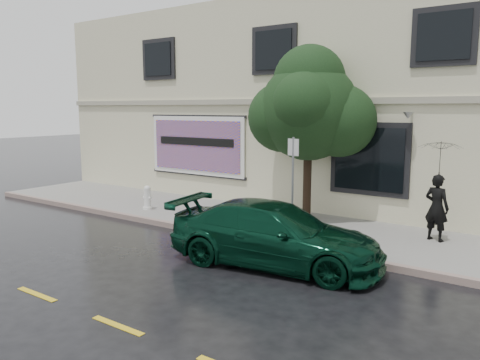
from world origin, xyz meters
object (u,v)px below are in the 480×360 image
Objects in this scene: pedestrian at (437,208)px; fire_hydrant at (147,198)px; car at (275,234)px; street_tree at (309,111)px.

fire_hydrant is at bearing 26.71° from pedestrian.
car is 4.73m from street_tree.
street_tree is at bearing 11.96° from fire_hydrant.
pedestrian is 8.63m from fire_hydrant.
street_tree reaches higher than fire_hydrant.
street_tree reaches higher than pedestrian.
car is at bearing -27.02° from fire_hydrant.
pedestrian is 2.14× the size of fire_hydrant.
pedestrian is at bearing -5.07° from street_tree.
fire_hydrant is (-4.80, -1.79, -2.77)m from street_tree.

